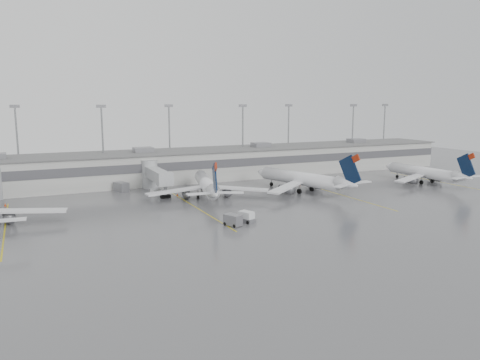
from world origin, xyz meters
name	(u,v)px	position (x,y,z in m)	size (l,w,h in m)	color
ground	(338,226)	(0.00, 0.00, 0.00)	(260.00, 260.00, 0.00)	#535356
terminal	(214,163)	(-0.01, 57.98, 4.17)	(152.00, 17.00, 9.45)	#A0A09B
light_masts	(206,134)	(0.00, 63.75, 12.03)	(142.40, 8.00, 20.60)	gray
jet_bridge_right	(154,175)	(-20.50, 45.72, 3.87)	(4.00, 17.20, 7.00)	#95979A
stand_markings	(271,200)	(0.00, 24.00, 0.01)	(105.25, 40.00, 0.01)	gold
jet_mid_left	(207,185)	(-12.10, 31.81, 3.08)	(26.54, 30.10, 9.90)	white
jet_mid_right	(304,179)	(11.40, 28.70, 3.24)	(27.67, 31.45, 10.42)	white
jet_far_right	(426,172)	(47.20, 25.51, 2.94)	(26.09, 29.25, 9.46)	white
baggage_tug	(246,218)	(-13.29, 9.03, 0.77)	(2.95, 3.56, 1.98)	silver
baggage_cart	(233,220)	(-16.49, 7.83, 1.04)	(2.86, 3.55, 1.99)	slate
gse_uld_b	(156,192)	(-21.68, 39.52, 0.79)	(2.24, 1.49, 1.59)	silver
gse_uld_c	(319,180)	(21.90, 37.69, 0.89)	(2.51, 1.68, 1.78)	silver
gse_loader	(121,187)	(-28.00, 47.83, 1.12)	(2.24, 3.59, 2.24)	slate
cone_a	(5,205)	(-52.93, 41.81, 0.34)	(0.42, 0.42, 0.67)	#E33B04
cone_b	(177,195)	(-17.38, 37.15, 0.30)	(0.38, 0.38, 0.60)	#E33B04
cone_c	(300,182)	(16.82, 38.80, 0.36)	(0.46, 0.46, 0.73)	#E33B04
cone_d	(412,173)	(56.09, 39.26, 0.31)	(0.39, 0.39, 0.63)	#E33B04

